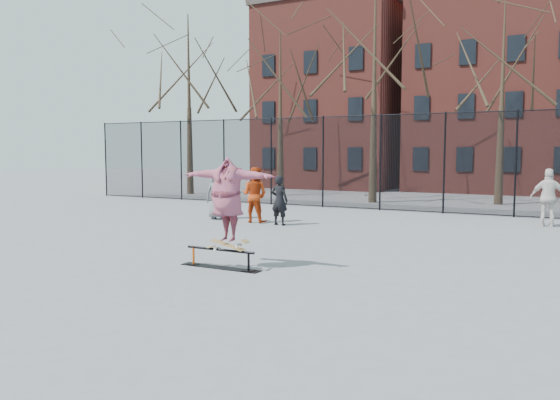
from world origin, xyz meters
The scene contains 11 objects.
ground centered at (0.00, 0.00, 0.00)m, with size 100.00×100.00×0.00m, color slate.
skate_rail centered at (-0.92, 0.45, 0.16)m, with size 1.90×0.29×0.42m.
skateboard centered at (-0.72, 0.45, 0.47)m, with size 0.86×0.20×0.10m, color olive, non-canonical shape.
skater centered at (-0.72, 0.45, 1.40)m, with size 2.16×0.59×1.76m, color #6C3E9B.
bystander_grey centered at (-5.69, 7.34, 0.91)m, with size 0.89×0.58×1.83m, color #5D5E61.
bystander_black centered at (-2.95, 6.96, 0.83)m, with size 0.61×0.40×1.67m, color black.
bystander_red centered at (-4.05, 7.19, 0.96)m, with size 0.93×0.73×1.92m, color #A8330E.
bystander_white centered at (5.01, 10.79, 0.96)m, with size 1.12×0.47×1.91m, color silver.
fence centered at (-0.01, 13.00, 2.05)m, with size 34.03×0.07×4.00m.
tree_row centered at (-0.25, 17.15, 7.36)m, with size 33.66×7.46×10.67m.
rowhouses centered at (0.72, 26.00, 6.06)m, with size 29.00×7.00×13.00m.
Camera 1 is at (5.56, -9.04, 2.49)m, focal length 35.00 mm.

